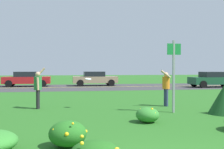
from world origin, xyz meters
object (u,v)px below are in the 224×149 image
person_thrower_green_shirt (38,86)px  car_tan_center_right (95,78)px  frisbee_white (88,79)px  person_catcher_orange_shirt (166,86)px  car_red_center_left (27,79)px  sign_post_near_path (174,69)px  car_dark_green_rightmost (214,79)px

person_thrower_green_shirt → car_tan_center_right: 16.29m
person_thrower_green_shirt → frisbee_white: (2.15, -0.32, 0.32)m
person_catcher_orange_shirt → car_red_center_left: 17.90m
sign_post_near_path → person_catcher_orange_shirt: bearing=78.1°
frisbee_white → car_red_center_left: bearing=106.1°
sign_post_near_path → car_tan_center_right: (-1.14, 17.72, -0.98)m
frisbee_white → car_red_center_left: size_ratio=0.06×
car_red_center_left → car_dark_green_rightmost: 17.99m
person_catcher_orange_shirt → frisbee_white: size_ratio=6.17×
person_thrower_green_shirt → car_red_center_left: person_thrower_green_shirt is taller
car_dark_green_rightmost → sign_post_near_path: bearing=-125.4°
car_tan_center_right → frisbee_white: bearing=-97.4°
person_thrower_green_shirt → car_dark_green_rightmost: size_ratio=0.40×
person_thrower_green_shirt → car_tan_center_right: person_thrower_green_shirt is taller
sign_post_near_path → person_thrower_green_shirt: 5.78m
person_thrower_green_shirt → car_tan_center_right: size_ratio=0.40×
person_catcher_orange_shirt → car_tan_center_right: size_ratio=0.37×
car_red_center_left → car_tan_center_right: (6.71, 0.00, 0.00)m
frisbee_white → car_dark_green_rightmost: 17.52m
car_tan_center_right → car_dark_green_rightmost: (10.79, -4.17, 0.00)m
car_red_center_left → car_dark_green_rightmost: size_ratio=1.00×
car_red_center_left → sign_post_near_path: bearing=-66.1°
sign_post_near_path → frisbee_white: 3.66m
person_catcher_orange_shirt → frisbee_white: (-3.61, -0.15, 0.34)m
person_thrower_green_shirt → car_dark_green_rightmost: bearing=37.6°
frisbee_white → car_tan_center_right: 16.18m
car_red_center_left → person_thrower_green_shirt: bearing=-81.0°
sign_post_near_path → car_red_center_left: size_ratio=0.63×
car_red_center_left → frisbee_white: bearing=-73.9°
sign_post_near_path → person_thrower_green_shirt: (-5.38, 1.99, -0.75)m
person_thrower_green_shirt → car_dark_green_rightmost: person_thrower_green_shirt is taller
frisbee_white → car_red_center_left: 16.70m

